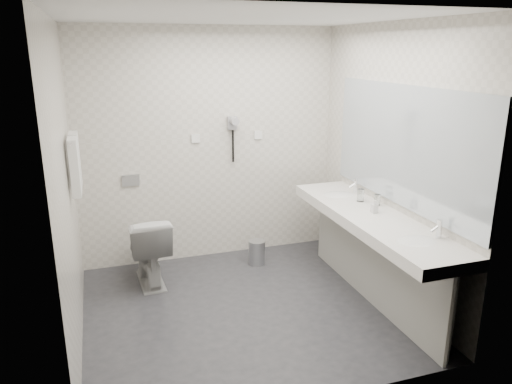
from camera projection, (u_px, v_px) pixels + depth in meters
name	position (u px, v px, depth m)	size (l,w,h in m)	color
floor	(245.00, 309.00, 4.44)	(2.80, 2.80, 0.00)	#28282C
ceiling	(243.00, 17.00, 3.73)	(2.80, 2.80, 0.00)	silver
wall_back	(210.00, 147.00, 5.27)	(2.80, 2.80, 0.00)	beige
wall_front	(308.00, 228.00, 2.90)	(2.80, 2.80, 0.00)	beige
wall_left	(66.00, 190.00, 3.67)	(2.60, 2.60, 0.00)	beige
wall_right	(390.00, 164.00, 4.50)	(2.60, 2.60, 0.00)	beige
vanity_counter	(372.00, 220.00, 4.37)	(0.55, 2.20, 0.10)	silver
vanity_panel	(371.00, 263.00, 4.50)	(0.03, 2.15, 0.75)	gray
vanity_post_near	(450.00, 320.00, 3.56)	(0.06, 0.06, 0.75)	silver
vanity_post_far	(324.00, 225.00, 5.45)	(0.06, 0.06, 0.75)	silver
mirror	(403.00, 146.00, 4.26)	(0.02, 2.20, 1.05)	#B2BCC6
basin_near	(417.00, 243.00, 3.77)	(0.40, 0.31, 0.05)	silver
basin_far	(338.00, 196.00, 4.95)	(0.40, 0.31, 0.05)	silver
faucet_near	(439.00, 229.00, 3.80)	(0.04, 0.04, 0.15)	silver
faucet_far	(356.00, 186.00, 4.98)	(0.04, 0.04, 0.15)	silver
soap_bottle_a	(374.00, 206.00, 4.38)	(0.05, 0.05, 0.12)	silver
glass_left	(377.00, 200.00, 4.59)	(0.06, 0.06, 0.11)	silver
glass_right	(361.00, 195.00, 4.71)	(0.07, 0.07, 0.12)	silver
toilet	(148.00, 249.00, 4.86)	(0.40, 0.70, 0.71)	silver
flush_plate	(131.00, 180.00, 5.09)	(0.18, 0.02, 0.12)	#B2B5BA
pedal_bin	(257.00, 253.00, 5.34)	(0.18, 0.18, 0.25)	#B2B5BA
bin_lid	(257.00, 241.00, 5.30)	(0.18, 0.18, 0.01)	#B2B5BA
towel_rail	(71.00, 138.00, 4.10)	(0.02, 0.02, 0.62)	silver
towel_near	(75.00, 167.00, 4.04)	(0.07, 0.24, 0.48)	silver
towel_far	(75.00, 160.00, 4.29)	(0.07, 0.24, 0.48)	silver
dryer_cradle	(232.00, 123.00, 5.25)	(0.10, 0.04, 0.14)	gray
dryer_barrel	(234.00, 121.00, 5.18)	(0.08, 0.08, 0.14)	gray
dryer_cord	(233.00, 146.00, 5.30)	(0.02, 0.02, 0.35)	black
switch_plate_a	(196.00, 138.00, 5.19)	(0.09, 0.02, 0.09)	silver
switch_plate_b	(258.00, 135.00, 5.40)	(0.09, 0.02, 0.09)	silver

